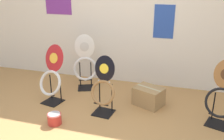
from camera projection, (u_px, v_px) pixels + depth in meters
wall_back at (126, 12)px, 4.33m from camera, size 8.00×0.07×2.60m
toilet_seat_display_white_plain at (85, 64)px, 4.30m from camera, size 0.44×0.36×0.96m
toilet_seat_display_woodgrain at (222, 95)px, 3.22m from camera, size 0.43×0.37×0.89m
toilet_seat_display_crimson_swirl at (52, 76)px, 3.83m from camera, size 0.44×0.39×0.91m
toilet_seat_display_jazz_black at (103, 87)px, 3.51m from camera, size 0.38×0.31×0.85m
paint_can at (54, 118)px, 3.35m from camera, size 0.19×0.19×0.15m
storage_box at (149, 96)px, 3.83m from camera, size 0.51×0.46×0.29m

